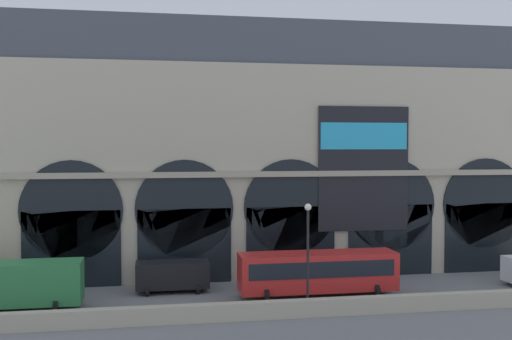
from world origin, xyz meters
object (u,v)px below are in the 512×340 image
box_truck_west (23,284)px  street_lamp_quayside (308,243)px  van_midwest (173,275)px  bus_center (318,271)px

box_truck_west → street_lamp_quayside: (17.74, -3.56, 2.71)m
box_truck_west → street_lamp_quayside: street_lamp_quayside is taller
box_truck_west → van_midwest: (9.52, 3.19, -0.45)m
van_midwest → box_truck_west: bearing=-161.5°
van_midwest → bus_center: 10.40m
box_truck_west → van_midwest: bearing=18.5°
street_lamp_quayside → bus_center: bearing=65.1°
van_midwest → bus_center: bus_center is taller
bus_center → street_lamp_quayside: (-1.68, -3.63, 2.63)m
bus_center → street_lamp_quayside: street_lamp_quayside is taller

